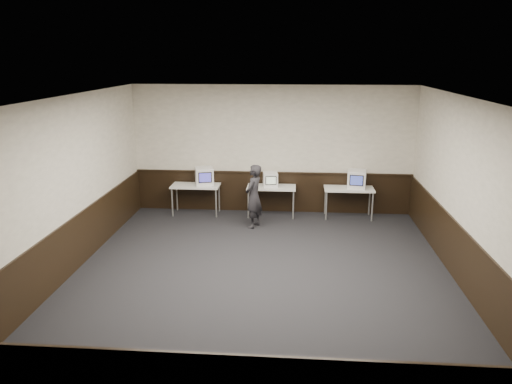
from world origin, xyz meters
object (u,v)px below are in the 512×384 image
(desk_center, at_px, (271,189))
(emac_center, at_px, (270,179))
(person, at_px, (254,196))
(emac_right, at_px, (357,179))
(desk_left, at_px, (196,188))
(emac_left, at_px, (204,176))
(desk_right, at_px, (349,191))

(desk_center, distance_m, emac_center, 0.25)
(desk_center, bearing_deg, person, -111.79)
(person, bearing_deg, emac_right, 132.57)
(desk_left, distance_m, desk_center, 1.90)
(emac_left, xyz_separation_m, emac_center, (1.65, -0.02, -0.04))
(desk_right, distance_m, emac_center, 1.94)
(desk_left, relative_size, desk_right, 1.00)
(desk_left, relative_size, person, 0.81)
(person, bearing_deg, desk_left, -98.83)
(desk_left, xyz_separation_m, desk_right, (3.80, 0.00, 0.00))
(desk_right, relative_size, emac_left, 2.15)
(emac_left, distance_m, emac_center, 1.65)
(desk_left, height_order, emac_right, emac_right)
(desk_left, height_order, desk_center, same)
(desk_center, bearing_deg, emac_center, 141.40)
(emac_right, relative_size, person, 0.35)
(desk_left, xyz_separation_m, emac_left, (0.22, 0.04, 0.29))
(emac_right, height_order, person, person)
(emac_left, xyz_separation_m, person, (1.32, -0.94, -0.22))
(desk_right, height_order, emac_left, emac_left)
(emac_left, relative_size, emac_right, 1.07)
(emac_left, bearing_deg, person, -50.91)
(desk_right, distance_m, person, 2.43)
(desk_left, bearing_deg, desk_right, 0.00)
(desk_right, bearing_deg, desk_center, 180.00)
(desk_left, height_order, desk_right, same)
(desk_center, height_order, person, person)
(desk_center, relative_size, person, 0.81)
(desk_left, bearing_deg, person, -30.30)
(desk_center, relative_size, emac_left, 2.15)
(desk_center, relative_size, emac_center, 2.87)
(emac_center, height_order, emac_right, emac_right)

